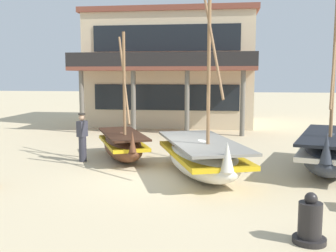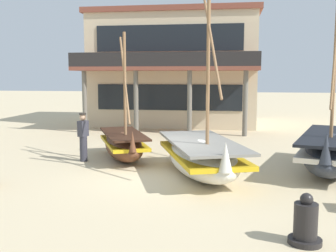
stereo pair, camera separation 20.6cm
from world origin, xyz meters
TOP-DOWN VIEW (x-y plane):
  - ground_plane at (0.00, 0.00)m, footprint 120.00×120.00m
  - fishing_boat_near_left at (-1.81, 2.34)m, footprint 2.60×3.73m
  - fishing_boat_centre_large at (5.04, 1.56)m, footprint 2.97×5.12m
  - fishing_boat_far_right at (1.11, 0.38)m, footprint 3.17×4.81m
  - fisherman_by_hull at (-3.10, 1.80)m, footprint 0.32×0.41m
  - capstan_winch at (3.28, -4.19)m, footprint 0.60×0.60m
  - harbor_building_main at (-1.47, 13.70)m, footprint 9.94×8.90m

SIDE VIEW (x-z plane):
  - ground_plane at x=0.00m, z-range 0.00..0.00m
  - capstan_winch at x=3.28m, z-range -0.10..0.83m
  - fishing_boat_near_left at x=-1.81m, z-range -1.67..2.75m
  - fishing_boat_far_right at x=1.11m, z-range -2.60..3.79m
  - fishing_boat_centre_large at x=5.04m, z-range -2.30..3.60m
  - fisherman_by_hull at x=-3.10m, z-range -0.01..1.68m
  - harbor_building_main at x=-1.47m, z-range 0.01..6.72m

